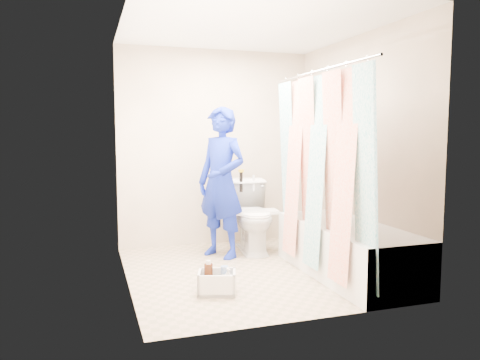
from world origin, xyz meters
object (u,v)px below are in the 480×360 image
object	(u,v)px
cleaning_caddy	(218,283)
plumber	(221,182)
toilet	(253,216)
bathtub	(347,248)

from	to	relation	value
cleaning_caddy	plumber	bearing A→B (deg)	90.74
toilet	bathtub	bearing A→B (deg)	-58.79
toilet	cleaning_caddy	world-z (taller)	toilet
toilet	cleaning_caddy	size ratio (longest dim) A/B	2.16
bathtub	plumber	xyz separation A→B (m)	(-0.96, 1.07, 0.57)
bathtub	cleaning_caddy	distance (m)	1.34
toilet	plumber	size ratio (longest dim) A/B	0.50
bathtub	toilet	distance (m)	1.31
toilet	plumber	world-z (taller)	plumber
cleaning_caddy	bathtub	bearing A→B (deg)	22.58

